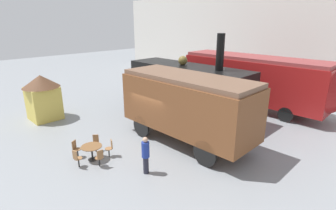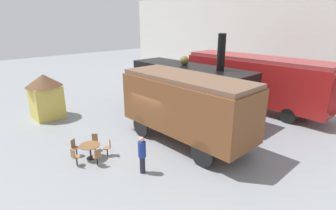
{
  "view_description": "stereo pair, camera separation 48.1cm",
  "coord_description": "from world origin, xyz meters",
  "px_view_note": "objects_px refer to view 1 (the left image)",
  "views": [
    {
      "loc": [
        10.2,
        -9.38,
        6.37
      ],
      "look_at": [
        -0.16,
        1.0,
        1.6
      ],
      "focal_mm": 28.0,
      "sensor_mm": 36.0,
      "label": 1
    },
    {
      "loc": [
        10.53,
        -9.03,
        6.37
      ],
      "look_at": [
        -0.16,
        1.0,
        1.6
      ],
      "focal_mm": 28.0,
      "sensor_mm": 36.0,
      "label": 2
    }
  ],
  "objects_px": {
    "passenger_coach_wooden": "(187,103)",
    "ticket_kiosk": "(43,95)",
    "streamlined_locomotive": "(263,80)",
    "cafe_chair_0": "(96,142)",
    "visitor_person": "(146,154)",
    "cafe_table_near": "(92,149)",
    "steam_locomotive": "(188,84)"
  },
  "relations": [
    {
      "from": "visitor_person",
      "to": "streamlined_locomotive",
      "type": "bearing_deg",
      "value": 92.78
    },
    {
      "from": "streamlined_locomotive",
      "to": "cafe_chair_0",
      "type": "height_order",
      "value": "streamlined_locomotive"
    },
    {
      "from": "steam_locomotive",
      "to": "cafe_chair_0",
      "type": "relative_size",
      "value": 10.68
    },
    {
      "from": "steam_locomotive",
      "to": "cafe_table_near",
      "type": "distance_m",
      "value": 8.52
    },
    {
      "from": "streamlined_locomotive",
      "to": "cafe_chair_0",
      "type": "bearing_deg",
      "value": -102.75
    },
    {
      "from": "visitor_person",
      "to": "ticket_kiosk",
      "type": "relative_size",
      "value": 0.57
    },
    {
      "from": "cafe_table_near",
      "to": "steam_locomotive",
      "type": "bearing_deg",
      "value": 98.44
    },
    {
      "from": "visitor_person",
      "to": "cafe_table_near",
      "type": "bearing_deg",
      "value": -158.55
    },
    {
      "from": "visitor_person",
      "to": "passenger_coach_wooden",
      "type": "bearing_deg",
      "value": 102.61
    },
    {
      "from": "passenger_coach_wooden",
      "to": "visitor_person",
      "type": "distance_m",
      "value": 3.88
    },
    {
      "from": "streamlined_locomotive",
      "to": "visitor_person",
      "type": "height_order",
      "value": "streamlined_locomotive"
    },
    {
      "from": "passenger_coach_wooden",
      "to": "ticket_kiosk",
      "type": "xyz_separation_m",
      "value": [
        -9.03,
        -4.05,
        -0.56
      ]
    },
    {
      "from": "steam_locomotive",
      "to": "passenger_coach_wooden",
      "type": "relative_size",
      "value": 1.24
    },
    {
      "from": "passenger_coach_wooden",
      "to": "ticket_kiosk",
      "type": "distance_m",
      "value": 9.91
    },
    {
      "from": "visitor_person",
      "to": "steam_locomotive",
      "type": "bearing_deg",
      "value": 118.51
    },
    {
      "from": "streamlined_locomotive",
      "to": "steam_locomotive",
      "type": "relative_size",
      "value": 1.38
    },
    {
      "from": "passenger_coach_wooden",
      "to": "visitor_person",
      "type": "xyz_separation_m",
      "value": [
        0.8,
        -3.56,
        -1.3
      ]
    },
    {
      "from": "streamlined_locomotive",
      "to": "cafe_table_near",
      "type": "bearing_deg",
      "value": -99.44
    },
    {
      "from": "cafe_chair_0",
      "to": "visitor_person",
      "type": "xyz_separation_m",
      "value": [
        3.33,
        0.48,
        0.42
      ]
    },
    {
      "from": "passenger_coach_wooden",
      "to": "cafe_chair_0",
      "type": "height_order",
      "value": "passenger_coach_wooden"
    },
    {
      "from": "streamlined_locomotive",
      "to": "passenger_coach_wooden",
      "type": "bearing_deg",
      "value": -91.59
    },
    {
      "from": "passenger_coach_wooden",
      "to": "cafe_chair_0",
      "type": "relative_size",
      "value": 8.59
    },
    {
      "from": "streamlined_locomotive",
      "to": "cafe_chair_0",
      "type": "distance_m",
      "value": 12.64
    },
    {
      "from": "cafe_chair_0",
      "to": "ticket_kiosk",
      "type": "height_order",
      "value": "ticket_kiosk"
    },
    {
      "from": "steam_locomotive",
      "to": "ticket_kiosk",
      "type": "height_order",
      "value": "steam_locomotive"
    },
    {
      "from": "cafe_table_near",
      "to": "cafe_chair_0",
      "type": "relative_size",
      "value": 1.12
    },
    {
      "from": "steam_locomotive",
      "to": "visitor_person",
      "type": "height_order",
      "value": "steam_locomotive"
    },
    {
      "from": "passenger_coach_wooden",
      "to": "streamlined_locomotive",
      "type": "bearing_deg",
      "value": 88.41
    },
    {
      "from": "steam_locomotive",
      "to": "passenger_coach_wooden",
      "type": "xyz_separation_m",
      "value": [
        3.13,
        -3.67,
        0.13
      ]
    },
    {
      "from": "steam_locomotive",
      "to": "cafe_chair_0",
      "type": "bearing_deg",
      "value": -85.6
    },
    {
      "from": "steam_locomotive",
      "to": "passenger_coach_wooden",
      "type": "bearing_deg",
      "value": -49.51
    },
    {
      "from": "steam_locomotive",
      "to": "passenger_coach_wooden",
      "type": "distance_m",
      "value": 4.82
    }
  ]
}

